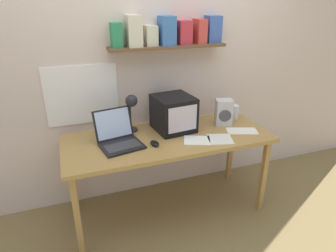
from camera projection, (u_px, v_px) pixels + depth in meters
The scene contains 12 objects.
ground_plane at pixel (168, 208), 2.83m from camera, with size 12.00×12.00×0.00m, color olive.
back_wall at pixel (152, 61), 2.69m from camera, with size 5.60×0.24×2.60m.
corner_desk at pixel (168, 143), 2.55m from camera, with size 1.74×0.70×0.75m.
crt_monitor at pixel (173, 113), 2.61m from camera, with size 0.35×0.37×0.30m.
laptop at pixel (118, 136), 2.39m from camera, with size 0.37×0.38×0.26m.
desk_lamp at pixel (131, 106), 2.51m from camera, with size 0.12×0.17×0.35m.
juice_glass at pixel (235, 113), 2.89m from camera, with size 0.08×0.08×0.13m.
space_heater at pixel (224, 112), 2.73m from camera, with size 0.18×0.16×0.24m.
computer_mouse at pixel (155, 143), 2.38m from camera, with size 0.07×0.11×0.03m.
loose_paper_near_laptop at pixel (242, 131), 2.63m from camera, with size 0.30×0.22×0.00m.
printed_handout at pixel (220, 139), 2.48m from camera, with size 0.25×0.25×0.00m.
loose_paper_near_monitor at pixel (197, 140), 2.46m from camera, with size 0.26×0.24×0.00m.
Camera 1 is at (-0.77, -2.15, 1.84)m, focal length 32.00 mm.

